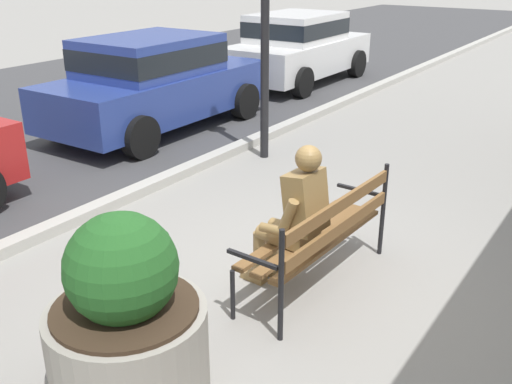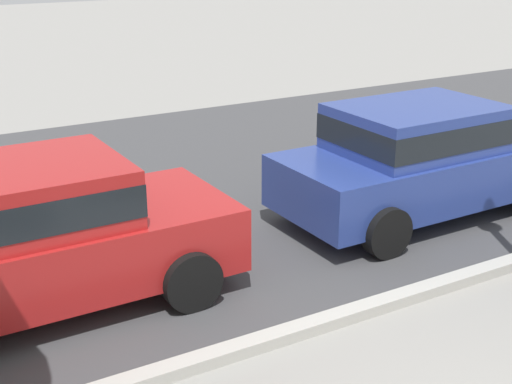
% 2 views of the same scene
% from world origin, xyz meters
% --- Properties ---
extents(street_surface, '(60.00, 9.00, 0.01)m').
position_xyz_m(street_surface, '(0.00, 7.50, 0.00)').
color(street_surface, '#424244').
rests_on(street_surface, ground).
extents(curb_stone, '(60.00, 0.20, 0.12)m').
position_xyz_m(curb_stone, '(0.00, 2.90, 0.06)').
color(curb_stone, '#B2AFA8').
rests_on(curb_stone, ground).
extents(parked_car_red, '(4.11, 1.95, 1.56)m').
position_xyz_m(parked_car_red, '(-2.12, 4.74, 0.84)').
color(parked_car_red, '#B21E1E').
rests_on(parked_car_red, ground).
extents(parked_car_blue, '(4.11, 1.95, 1.56)m').
position_xyz_m(parked_car_blue, '(3.11, 4.74, 0.84)').
color(parked_car_blue, navy).
rests_on(parked_car_blue, ground).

